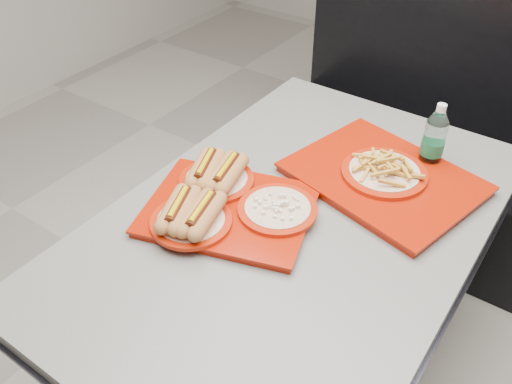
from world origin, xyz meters
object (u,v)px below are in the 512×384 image
Objects in this scene: tray_far at (384,175)px; tray_near at (223,202)px; water_bottle at (434,141)px; booth_bench at (424,143)px; diner_table at (294,259)px.

tray_near is at bearing -128.91° from tray_far.
tray_near is 0.65m from water_bottle.
booth_bench is at bearing 107.07° from water_bottle.
booth_bench reaches higher than tray_far.
diner_table is 0.54m from water_bottle.
booth_bench reaches higher than water_bottle.
water_bottle is (0.20, -0.67, 0.44)m from booth_bench.
tray_near is 0.48m from tray_far.
tray_far reaches higher than tray_near.
water_bottle is at bearing -72.93° from booth_bench.
tray_near is 2.45× the size of water_bottle.
tray_far is (0.13, 0.27, 0.19)m from diner_table.
water_bottle reaches higher than tray_near.
tray_far reaches higher than diner_table.
tray_near is (-0.17, -1.19, 0.38)m from booth_bench.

